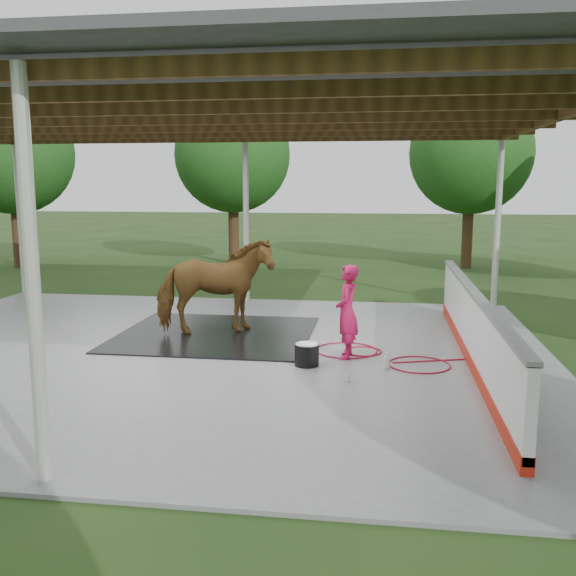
# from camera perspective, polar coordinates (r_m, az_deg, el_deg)

# --- Properties ---
(ground) EXTENTS (100.00, 100.00, 0.00)m
(ground) POSITION_cam_1_polar(r_m,az_deg,el_deg) (10.94, -8.77, -5.90)
(ground) COLOR #1E3814
(concrete_slab) EXTENTS (12.00, 10.00, 0.05)m
(concrete_slab) POSITION_cam_1_polar(r_m,az_deg,el_deg) (10.94, -8.77, -5.77)
(concrete_slab) COLOR slate
(concrete_slab) RESTS_ON ground
(pavilion_structure) EXTENTS (12.60, 10.60, 4.05)m
(pavilion_structure) POSITION_cam_1_polar(r_m,az_deg,el_deg) (10.62, -9.32, 15.22)
(pavilion_structure) COLOR beige
(pavilion_structure) RESTS_ON ground
(dasher_board) EXTENTS (0.16, 8.00, 1.15)m
(dasher_board) POSITION_cam_1_polar(r_m,az_deg,el_deg) (10.44, 16.11, -3.56)
(dasher_board) COLOR #B1200E
(dasher_board) RESTS_ON concrete_slab
(tree_belt) EXTENTS (28.00, 28.00, 5.80)m
(tree_belt) POSITION_cam_1_polar(r_m,az_deg,el_deg) (11.38, -6.41, 13.99)
(tree_belt) COLOR #382314
(tree_belt) RESTS_ON ground
(rubber_mat) EXTENTS (3.55, 3.33, 0.03)m
(rubber_mat) POSITION_cam_1_polar(r_m,az_deg,el_deg) (12.08, -6.46, -4.08)
(rubber_mat) COLOR black
(rubber_mat) RESTS_ON concrete_slab
(horse) EXTENTS (2.30, 1.67, 1.77)m
(horse) POSITION_cam_1_polar(r_m,az_deg,el_deg) (11.91, -6.54, 0.14)
(horse) COLOR brown
(horse) RESTS_ON rubber_mat
(handler) EXTENTS (0.38, 0.57, 1.52)m
(handler) POSITION_cam_1_polar(r_m,az_deg,el_deg) (10.34, 5.27, -2.12)
(handler) COLOR #B01245
(handler) RESTS_ON concrete_slab
(wash_bucket) EXTENTS (0.38, 0.38, 0.35)m
(wash_bucket) POSITION_cam_1_polar(r_m,az_deg,el_deg) (10.00, 1.68, -5.90)
(wash_bucket) COLOR black
(wash_bucket) RESTS_ON concrete_slab
(soap_bottle_a) EXTENTS (0.10, 0.10, 0.26)m
(soap_bottle_a) POSITION_cam_1_polar(r_m,az_deg,el_deg) (9.94, 8.77, -6.41)
(soap_bottle_a) COLOR silver
(soap_bottle_a) RESTS_ON concrete_slab
(soap_bottle_b) EXTENTS (0.10, 0.10, 0.17)m
(soap_bottle_b) POSITION_cam_1_polar(r_m,az_deg,el_deg) (9.25, 5.25, -7.83)
(soap_bottle_b) COLOR #338CD8
(soap_bottle_b) RESTS_ON concrete_slab
(hose_coil) EXTENTS (2.75, 1.72, 0.02)m
(hose_coil) POSITION_cam_1_polar(r_m,az_deg,el_deg) (10.64, 7.87, -5.97)
(hose_coil) COLOR #A30B29
(hose_coil) RESTS_ON concrete_slab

